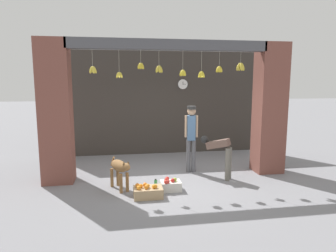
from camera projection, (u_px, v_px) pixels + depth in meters
ground_plane at (171, 180)px, 7.27m from camera, size 60.00×60.00×0.00m
shop_back_wall at (156, 103)px, 9.75m from camera, size 6.59×0.12×3.33m
shop_pillar_left at (56, 112)px, 6.90m from camera, size 0.70×0.60×3.33m
shop_pillar_right at (270, 109)px, 7.73m from camera, size 0.70×0.60×3.33m
storefront_awning at (171, 47)px, 6.92m from camera, size 4.69×0.30×0.89m
dog at (120, 168)px, 6.56m from camera, size 0.51×0.85×0.71m
shopkeeper at (191, 133)px, 7.75m from camera, size 0.34×0.29×1.74m
worker_stooping at (220, 151)px, 7.29m from camera, size 0.69×0.60×1.03m
fruit_crate_oranges at (148, 192)px, 6.18m from camera, size 0.59×0.40×0.29m
fruit_crate_apples at (171, 185)px, 6.55m from camera, size 0.44×0.34×0.29m
water_bottle at (156, 185)px, 6.57m from camera, size 0.07×0.07×0.26m
wall_clock at (183, 84)px, 9.72m from camera, size 0.34×0.03×0.34m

